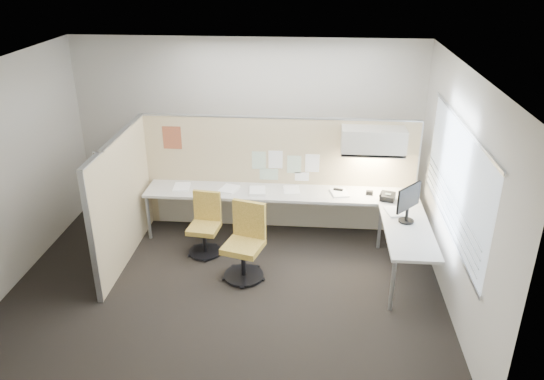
# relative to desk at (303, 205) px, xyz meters

# --- Properties ---
(floor) EXTENTS (5.50, 4.50, 0.01)m
(floor) POSITION_rel_desk_xyz_m (-0.93, -1.13, -0.61)
(floor) COLOR black
(floor) RESTS_ON ground
(ceiling) EXTENTS (5.50, 4.50, 0.01)m
(ceiling) POSITION_rel_desk_xyz_m (-0.93, -1.13, 2.20)
(ceiling) COLOR white
(ceiling) RESTS_ON wall_back
(wall_back) EXTENTS (5.50, 0.02, 2.80)m
(wall_back) POSITION_rel_desk_xyz_m (-0.93, 1.12, 0.80)
(wall_back) COLOR beige
(wall_back) RESTS_ON ground
(wall_front) EXTENTS (5.50, 0.02, 2.80)m
(wall_front) POSITION_rel_desk_xyz_m (-0.93, -3.38, 0.80)
(wall_front) COLOR beige
(wall_front) RESTS_ON ground
(wall_left) EXTENTS (0.02, 4.50, 2.80)m
(wall_left) POSITION_rel_desk_xyz_m (-3.68, -1.13, 0.80)
(wall_left) COLOR beige
(wall_left) RESTS_ON ground
(wall_right) EXTENTS (0.02, 4.50, 2.80)m
(wall_right) POSITION_rel_desk_xyz_m (1.82, -1.13, 0.80)
(wall_right) COLOR beige
(wall_right) RESTS_ON ground
(window_pane) EXTENTS (0.01, 2.80, 1.30)m
(window_pane) POSITION_rel_desk_xyz_m (1.79, -1.13, 0.95)
(window_pane) COLOR #A8B7C3
(window_pane) RESTS_ON wall_right
(partition_back) EXTENTS (4.10, 0.06, 1.75)m
(partition_back) POSITION_rel_desk_xyz_m (-0.38, 0.47, 0.27)
(partition_back) COLOR beige
(partition_back) RESTS_ON floor
(partition_left) EXTENTS (0.06, 2.20, 1.75)m
(partition_left) POSITION_rel_desk_xyz_m (-2.43, -0.63, 0.27)
(partition_left) COLOR beige
(partition_left) RESTS_ON floor
(desk) EXTENTS (4.00, 2.07, 0.73)m
(desk) POSITION_rel_desk_xyz_m (0.00, 0.00, 0.00)
(desk) COLOR beige
(desk) RESTS_ON floor
(overhead_bin) EXTENTS (0.90, 0.36, 0.38)m
(overhead_bin) POSITION_rel_desk_xyz_m (0.97, 0.26, 0.91)
(overhead_bin) COLOR beige
(overhead_bin) RESTS_ON partition_back
(task_light_strip) EXTENTS (0.60, 0.06, 0.02)m
(task_light_strip) POSITION_rel_desk_xyz_m (0.97, 0.26, 0.70)
(task_light_strip) COLOR #FFEABF
(task_light_strip) RESTS_ON overhead_bin
(pinned_papers) EXTENTS (1.01, 0.00, 0.47)m
(pinned_papers) POSITION_rel_desk_xyz_m (-0.30, 0.44, 0.43)
(pinned_papers) COLOR #8CBF8C
(pinned_papers) RESTS_ON partition_back
(poster) EXTENTS (0.28, 0.00, 0.35)m
(poster) POSITION_rel_desk_xyz_m (-1.98, 0.44, 0.82)
(poster) COLOR #EB531D
(poster) RESTS_ON partition_back
(chair_left) EXTENTS (0.46, 0.48, 0.88)m
(chair_left) POSITION_rel_desk_xyz_m (-1.36, -0.41, -0.19)
(chair_left) COLOR black
(chair_left) RESTS_ON floor
(chair_right) EXTENTS (0.58, 0.59, 1.00)m
(chair_right) POSITION_rel_desk_xyz_m (-0.72, -0.97, -0.13)
(chair_right) COLOR black
(chair_right) RESTS_ON floor
(monitor) EXTENTS (0.34, 0.39, 0.51)m
(monitor) POSITION_rel_desk_xyz_m (1.37, -0.66, 0.42)
(monitor) COLOR black
(monitor) RESTS_ON desk
(phone) EXTENTS (0.26, 0.24, 0.12)m
(phone) POSITION_rel_desk_xyz_m (1.20, -0.01, 0.18)
(phone) COLOR black
(phone) RESTS_ON desk
(stapler) EXTENTS (0.15, 0.07, 0.05)m
(stapler) POSITION_rel_desk_xyz_m (0.51, 0.21, 0.15)
(stapler) COLOR black
(stapler) RESTS_ON desk
(tape_dispenser) EXTENTS (0.11, 0.07, 0.06)m
(tape_dispenser) POSITION_rel_desk_xyz_m (0.96, 0.15, 0.16)
(tape_dispenser) COLOR black
(tape_dispenser) RESTS_ON desk
(coat_hook) EXTENTS (0.18, 0.41, 1.25)m
(coat_hook) POSITION_rel_desk_xyz_m (-2.51, -1.18, 0.83)
(coat_hook) COLOR silver
(coat_hook) RESTS_ON partition_left
(paper_stack_0) EXTENTS (0.26, 0.32, 0.03)m
(paper_stack_0) POSITION_rel_desk_xyz_m (-1.82, 0.16, 0.14)
(paper_stack_0) COLOR white
(paper_stack_0) RESTS_ON desk
(paper_stack_1) EXTENTS (0.30, 0.35, 0.02)m
(paper_stack_1) POSITION_rel_desk_xyz_m (-1.10, 0.15, 0.14)
(paper_stack_1) COLOR white
(paper_stack_1) RESTS_ON desk
(paper_stack_2) EXTENTS (0.26, 0.32, 0.04)m
(paper_stack_2) POSITION_rel_desk_xyz_m (-0.67, 0.09, 0.15)
(paper_stack_2) COLOR white
(paper_stack_2) RESTS_ON desk
(paper_stack_3) EXTENTS (0.26, 0.32, 0.01)m
(paper_stack_3) POSITION_rel_desk_xyz_m (-0.17, 0.21, 0.13)
(paper_stack_3) COLOR white
(paper_stack_3) RESTS_ON desk
(paper_stack_4) EXTENTS (0.29, 0.34, 0.02)m
(paper_stack_4) POSITION_rel_desk_xyz_m (0.53, 0.15, 0.14)
(paper_stack_4) COLOR white
(paper_stack_4) RESTS_ON desk
(paper_stack_5) EXTENTS (0.29, 0.34, 0.02)m
(paper_stack_5) POSITION_rel_desk_xyz_m (1.26, -0.40, 0.14)
(paper_stack_5) COLOR white
(paper_stack_5) RESTS_ON desk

